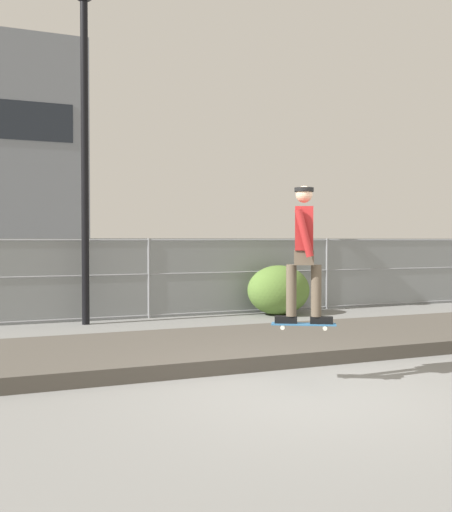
# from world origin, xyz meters

# --- Properties ---
(ground_plane) EXTENTS (120.00, 120.00, 0.00)m
(ground_plane) POSITION_xyz_m (0.00, 0.00, 0.00)
(ground_plane) COLOR slate
(gravel_berm) EXTENTS (16.46, 2.94, 0.21)m
(gravel_berm) POSITION_xyz_m (0.00, 2.69, 0.11)
(gravel_berm) COLOR #4C473F
(gravel_berm) RESTS_ON ground_plane
(skateboard) EXTENTS (0.80, 0.56, 0.07)m
(skateboard) POSITION_xyz_m (0.16, 0.37, 0.76)
(skateboard) COLOR #2D608C
(skater) EXTENTS (0.68, 0.62, 1.72)m
(skater) POSITION_xyz_m (0.16, 0.37, 1.74)
(skater) COLOR black
(skater) RESTS_ON skateboard
(chain_fence) EXTENTS (19.23, 0.06, 1.85)m
(chain_fence) POSITION_xyz_m (0.00, 7.30, 0.93)
(chain_fence) COLOR gray
(chain_fence) RESTS_ON ground_plane
(street_lamp) EXTENTS (0.44, 0.44, 7.22)m
(street_lamp) POSITION_xyz_m (-1.52, 6.80, 4.46)
(street_lamp) COLOR black
(street_lamp) RESTS_ON ground_plane
(parked_car_mid) EXTENTS (4.41, 1.96, 1.66)m
(parked_car_mid) POSITION_xyz_m (0.77, 9.86, 0.84)
(parked_car_mid) COLOR black
(parked_car_mid) RESTS_ON ground_plane
(parked_car_far) EXTENTS (4.54, 2.23, 1.66)m
(parked_car_far) POSITION_xyz_m (6.06, 10.11, 0.84)
(parked_car_far) COLOR maroon
(parked_car_far) RESTS_ON ground_plane
(shrub_right) EXTENTS (1.55, 1.27, 1.20)m
(shrub_right) POSITION_xyz_m (3.06, 6.69, 0.60)
(shrub_right) COLOR #567A33
(shrub_right) RESTS_ON ground_plane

